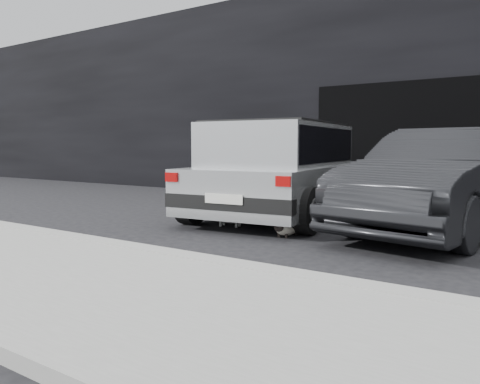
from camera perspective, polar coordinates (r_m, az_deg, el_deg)
The scene contains 9 objects.
ground at distance 7.32m, azimuth 3.85°, elevation -4.11°, with size 80.00×80.00×0.00m, color black.
building_facade at distance 12.60m, azimuth 22.05°, elevation 10.99°, with size 34.00×4.00×5.00m, color black.
garage_opening at distance 10.58m, azimuth 19.60°, elevation 5.65°, with size 4.00×0.10×2.60m, color black.
curb at distance 4.63m, azimuth -1.44°, elevation -9.11°, with size 18.00×0.25×0.12m, color gray.
sidewalk at distance 3.76m, azimuth -12.28°, elevation -12.88°, with size 18.00×2.20×0.11m, color gray.
silver_hatchback at distance 8.24m, azimuth 5.22°, elevation 3.21°, with size 2.56×4.62×1.63m.
second_car at distance 7.34m, azimuth 23.80°, elevation 1.35°, with size 1.59×4.56×1.50m, color black.
cat_siamese at distance 6.47m, azimuth 5.65°, elevation -4.44°, with size 0.26×0.71×0.24m.
cat_white at distance 7.20m, azimuth -1.02°, elevation -3.02°, with size 0.68×0.29×0.32m.
Camera 1 is at (3.57, -6.27, 1.24)m, focal length 35.00 mm.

